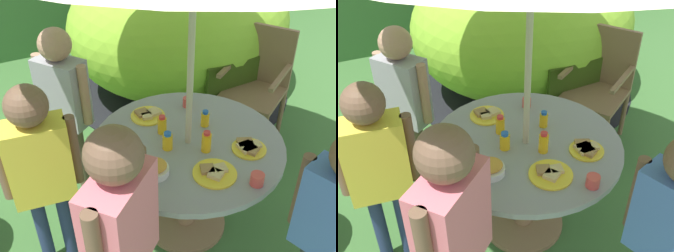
# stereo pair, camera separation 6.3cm
# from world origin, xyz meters

# --- Properties ---
(ground_plane) EXTENTS (10.00, 10.00, 0.02)m
(ground_plane) POSITION_xyz_m (0.00, 0.00, -0.01)
(ground_plane) COLOR #3D6B33
(garden_table) EXTENTS (1.13, 1.13, 0.70)m
(garden_table) POSITION_xyz_m (0.00, 0.00, 0.54)
(garden_table) COLOR #93704C
(garden_table) RESTS_ON ground_plane
(wooden_chair) EXTENTS (0.66, 0.65, 0.95)m
(wooden_chair) POSITION_xyz_m (1.03, 0.64, 0.53)
(wooden_chair) COLOR brown
(wooden_chair) RESTS_ON ground_plane
(dome_tent) EXTENTS (2.32, 2.32, 1.37)m
(dome_tent) POSITION_xyz_m (0.86, 1.66, 0.68)
(dome_tent) COLOR #8CC633
(dome_tent) RESTS_ON ground_plane
(child_in_grey_shirt) EXTENTS (0.33, 0.36, 1.23)m
(child_in_grey_shirt) POSITION_xyz_m (-0.53, 0.74, 0.79)
(child_in_grey_shirt) COLOR brown
(child_in_grey_shirt) RESTS_ON ground_plane
(child_in_yellow_shirt) EXTENTS (0.42, 0.22, 1.23)m
(child_in_yellow_shirt) POSITION_xyz_m (-0.82, 0.11, 0.79)
(child_in_yellow_shirt) COLOR navy
(child_in_yellow_shirt) RESTS_ON ground_plane
(child_in_pink_shirt) EXTENTS (0.39, 0.37, 1.33)m
(child_in_pink_shirt) POSITION_xyz_m (-0.62, -0.52, 0.85)
(child_in_pink_shirt) COLOR #3F3F47
(child_in_pink_shirt) RESTS_ON ground_plane
(child_in_blue_shirt) EXTENTS (0.26, 0.40, 1.22)m
(child_in_blue_shirt) POSITION_xyz_m (0.27, -0.86, 0.78)
(child_in_blue_shirt) COLOR #3F3F47
(child_in_blue_shirt) RESTS_ON ground_plane
(snack_bowl) EXTENTS (0.16, 0.16, 0.08)m
(snack_bowl) POSITION_xyz_m (-0.29, -0.16, 0.73)
(snack_bowl) COLOR white
(snack_bowl) RESTS_ON garden_table
(plate_mid_left) EXTENTS (0.22, 0.22, 0.03)m
(plate_mid_left) POSITION_xyz_m (-0.10, 0.35, 0.71)
(plate_mid_left) COLOR yellow
(plate_mid_left) RESTS_ON garden_table
(plate_near_left) EXTENTS (0.20, 0.20, 0.03)m
(plate_near_left) POSITION_xyz_m (0.27, -0.22, 0.71)
(plate_near_left) COLOR yellow
(plate_near_left) RESTS_ON garden_table
(plate_back_edge) EXTENTS (0.24, 0.24, 0.03)m
(plate_back_edge) POSITION_xyz_m (-0.02, -0.31, 0.71)
(plate_back_edge) COLOR yellow
(plate_back_edge) RESTS_ON garden_table
(juice_bottle_near_right) EXTENTS (0.05, 0.05, 0.11)m
(juice_bottle_near_right) POSITION_xyz_m (0.17, 0.10, 0.75)
(juice_bottle_near_right) COLOR yellow
(juice_bottle_near_right) RESTS_ON garden_table
(juice_bottle_far_left) EXTENTS (0.06, 0.06, 0.13)m
(juice_bottle_far_left) POSITION_xyz_m (0.05, -0.12, 0.76)
(juice_bottle_far_left) COLOR yellow
(juice_bottle_far_left) RESTS_ON garden_table
(juice_bottle_far_right) EXTENTS (0.06, 0.06, 0.11)m
(juice_bottle_far_right) POSITION_xyz_m (-0.13, -0.00, 0.75)
(juice_bottle_far_right) COLOR yellow
(juice_bottle_far_right) RESTS_ON garden_table
(juice_bottle_center_front) EXTENTS (0.05, 0.05, 0.12)m
(juice_bottle_center_front) POSITION_xyz_m (-0.09, 0.15, 0.75)
(juice_bottle_center_front) COLOR yellow
(juice_bottle_center_front) RESTS_ON garden_table
(cup_near) EXTENTS (0.07, 0.07, 0.07)m
(cup_near) POSITION_xyz_m (0.14, -0.47, 0.73)
(cup_near) COLOR #E04C47
(cup_near) RESTS_ON garden_table
(cup_far) EXTENTS (0.06, 0.06, 0.07)m
(cup_far) POSITION_xyz_m (0.18, 0.34, 0.73)
(cup_far) COLOR #E04C47
(cup_far) RESTS_ON garden_table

